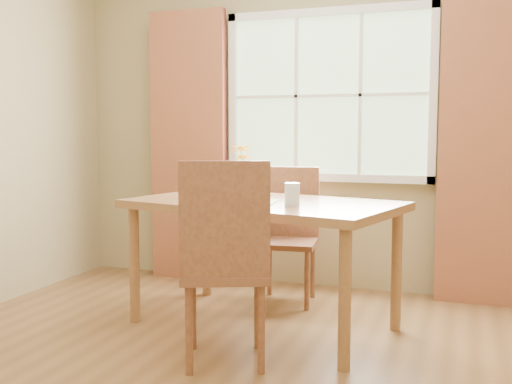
{
  "coord_description": "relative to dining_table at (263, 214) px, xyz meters",
  "views": [
    {
      "loc": [
        1.01,
        -2.7,
        1.22
      ],
      "look_at": [
        -0.19,
        0.74,
        0.86
      ],
      "focal_mm": 42.0,
      "sensor_mm": 36.0,
      "label": 1
    }
  ],
  "objects": [
    {
      "name": "room",
      "position": [
        0.17,
        -0.79,
        0.64
      ],
      "size": [
        4.24,
        3.84,
        2.74
      ],
      "color": "brown",
      "rests_on": "ground"
    },
    {
      "name": "window",
      "position": [
        0.17,
        1.08,
        0.79
      ],
      "size": [
        1.62,
        0.06,
        1.32
      ],
      "color": "#9FC695",
      "rests_on": "room"
    },
    {
      "name": "curtain_left",
      "position": [
        -0.98,
        0.99,
        0.39
      ],
      "size": [
        0.65,
        0.08,
        2.2
      ],
      "primitive_type": "cube",
      "color": "maroon",
      "rests_on": "room"
    },
    {
      "name": "curtain_right",
      "position": [
        1.32,
        0.99,
        0.39
      ],
      "size": [
        0.65,
        0.08,
        2.2
      ],
      "primitive_type": "cube",
      "color": "maroon",
      "rests_on": "room"
    },
    {
      "name": "dining_table",
      "position": [
        0.0,
        0.0,
        0.0
      ],
      "size": [
        1.8,
        1.28,
        0.8
      ],
      "rotation": [
        0.0,
        0.0,
        -0.24
      ],
      "color": "brown",
      "rests_on": "room"
    },
    {
      "name": "chair_near",
      "position": [
        0.04,
        -0.71,
        -0.12
      ],
      "size": [
        0.59,
        0.59,
        1.08
      ],
      "rotation": [
        0.0,
        0.0,
        0.39
      ],
      "color": "brown",
      "rests_on": "room"
    },
    {
      "name": "chair_far",
      "position": [
        -0.01,
        0.64,
        -0.18
      ],
      "size": [
        0.45,
        0.45,
        0.97
      ],
      "rotation": [
        0.0,
        0.0,
        0.12
      ],
      "color": "brown",
      "rests_on": "room"
    },
    {
      "name": "placemat",
      "position": [
        -0.11,
        -0.13,
        0.09
      ],
      "size": [
        0.49,
        0.38,
        0.01
      ],
      "primitive_type": "cube",
      "rotation": [
        0.0,
        0.0,
        0.13
      ],
      "color": "beige",
      "rests_on": "dining_table"
    },
    {
      "name": "plate",
      "position": [
        -0.11,
        -0.11,
        0.09
      ],
      "size": [
        0.3,
        0.3,
        0.01
      ],
      "primitive_type": "cube",
      "rotation": [
        0.0,
        0.0,
        0.19
      ],
      "color": "#6DC030",
      "rests_on": "placemat"
    },
    {
      "name": "croissant_sandwich",
      "position": [
        -0.11,
        -0.09,
        0.16
      ],
      "size": [
        0.16,
        0.12,
        0.11
      ],
      "rotation": [
        0.0,
        0.0,
        0.1
      ],
      "color": "#F4A953",
      "rests_on": "plate"
    },
    {
      "name": "water_glass",
      "position": [
        0.24,
        -0.17,
        0.15
      ],
      "size": [
        0.09,
        0.09,
        0.13
      ],
      "color": "silver",
      "rests_on": "dining_table"
    },
    {
      "name": "flower_vase",
      "position": [
        -0.24,
        0.27,
        0.29
      ],
      "size": [
        0.14,
        0.14,
        0.34
      ],
      "color": "silver",
      "rests_on": "dining_table"
    }
  ]
}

